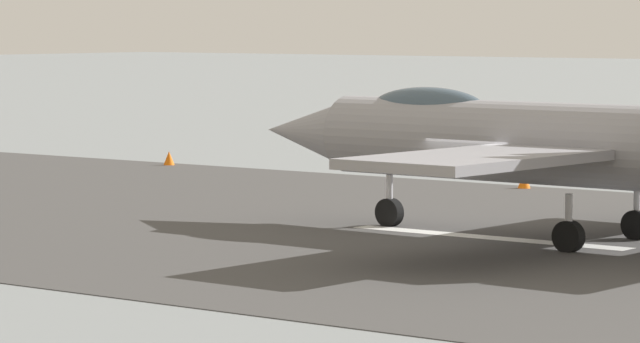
# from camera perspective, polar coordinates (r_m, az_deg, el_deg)

# --- Properties ---
(ground_plane) EXTENTS (400.00, 400.00, 0.00)m
(ground_plane) POSITION_cam_1_polar(r_m,az_deg,el_deg) (46.31, 4.95, -2.07)
(ground_plane) COLOR gray
(runway_strip) EXTENTS (240.00, 26.00, 0.02)m
(runway_strip) POSITION_cam_1_polar(r_m,az_deg,el_deg) (46.30, 4.96, -2.06)
(runway_strip) COLOR #424140
(runway_strip) RESTS_ON ground
(fighter_jet) EXTENTS (16.82, 15.09, 5.70)m
(fighter_jet) POSITION_cam_1_polar(r_m,az_deg,el_deg) (45.66, 6.84, 0.97)
(fighter_jet) COLOR gray
(fighter_jet) RESTS_ON ground
(marker_cone_mid) EXTENTS (0.44, 0.44, 0.55)m
(marker_cone_mid) POSITION_cam_1_polar(r_m,az_deg,el_deg) (59.82, 6.41, -0.28)
(marker_cone_mid) COLOR orange
(marker_cone_mid) RESTS_ON ground
(marker_cone_far) EXTENTS (0.44, 0.44, 0.55)m
(marker_cone_far) POSITION_cam_1_polar(r_m,az_deg,el_deg) (69.28, -4.75, 0.41)
(marker_cone_far) COLOR orange
(marker_cone_far) RESTS_ON ground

